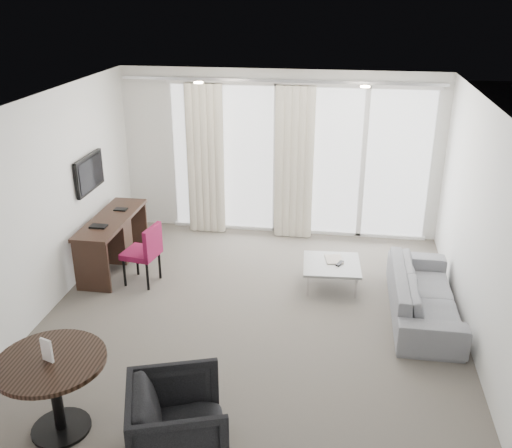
# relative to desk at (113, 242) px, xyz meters

# --- Properties ---
(floor) EXTENTS (5.00, 6.00, 0.00)m
(floor) POSITION_rel_desk_xyz_m (2.16, -1.34, -0.37)
(floor) COLOR #5D574E
(floor) RESTS_ON ground
(ceiling) EXTENTS (5.00, 6.00, 0.00)m
(ceiling) POSITION_rel_desk_xyz_m (2.16, -1.34, 2.23)
(ceiling) COLOR white
(ceiling) RESTS_ON ground
(wall_left) EXTENTS (0.00, 6.00, 2.60)m
(wall_left) POSITION_rel_desk_xyz_m (-0.34, -1.34, 0.93)
(wall_left) COLOR silver
(wall_left) RESTS_ON ground
(wall_right) EXTENTS (0.00, 6.00, 2.60)m
(wall_right) POSITION_rel_desk_xyz_m (4.66, -1.34, 0.93)
(wall_right) COLOR silver
(wall_right) RESTS_ON ground
(wall_front) EXTENTS (5.00, 0.00, 2.60)m
(wall_front) POSITION_rel_desk_xyz_m (2.16, -4.34, 0.93)
(wall_front) COLOR silver
(wall_front) RESTS_ON ground
(window_panel) EXTENTS (4.00, 0.02, 2.38)m
(window_panel) POSITION_rel_desk_xyz_m (2.46, 1.65, 0.83)
(window_panel) COLOR white
(window_panel) RESTS_ON ground
(window_frame) EXTENTS (4.10, 0.06, 2.44)m
(window_frame) POSITION_rel_desk_xyz_m (2.46, 1.63, 0.83)
(window_frame) COLOR white
(window_frame) RESTS_ON ground
(curtain_left) EXTENTS (0.60, 0.20, 2.38)m
(curtain_left) POSITION_rel_desk_xyz_m (1.01, 1.48, 0.83)
(curtain_left) COLOR beige
(curtain_left) RESTS_ON ground
(curtain_right) EXTENTS (0.60, 0.20, 2.38)m
(curtain_right) POSITION_rel_desk_xyz_m (2.41, 1.48, 0.83)
(curtain_right) COLOR beige
(curtain_right) RESTS_ON ground
(curtain_track) EXTENTS (4.80, 0.04, 0.04)m
(curtain_track) POSITION_rel_desk_xyz_m (2.16, 1.48, 2.08)
(curtain_track) COLOR #B2B2B7
(curtain_track) RESTS_ON ceiling
(downlight_a) EXTENTS (0.12, 0.12, 0.02)m
(downlight_a) POSITION_rel_desk_xyz_m (1.26, 0.26, 2.22)
(downlight_a) COLOR #FFE0B2
(downlight_a) RESTS_ON ceiling
(downlight_b) EXTENTS (0.12, 0.12, 0.02)m
(downlight_b) POSITION_rel_desk_xyz_m (3.36, 0.26, 2.22)
(downlight_b) COLOR #FFE0B2
(downlight_b) RESTS_ON ceiling
(desk) EXTENTS (0.50, 1.60, 0.75)m
(desk) POSITION_rel_desk_xyz_m (0.00, 0.00, 0.00)
(desk) COLOR black
(desk) RESTS_ON floor
(tv) EXTENTS (0.05, 0.80, 0.50)m
(tv) POSITION_rel_desk_xyz_m (-0.29, 0.11, 0.98)
(tv) COLOR black
(tv) RESTS_ON wall_left
(desk_chair) EXTENTS (0.52, 0.50, 0.84)m
(desk_chair) POSITION_rel_desk_xyz_m (0.55, -0.40, 0.05)
(desk_chair) COLOR maroon
(desk_chair) RESTS_ON floor
(round_table) EXTENTS (1.22, 1.22, 0.76)m
(round_table) POSITION_rel_desk_xyz_m (0.75, -3.21, 0.01)
(round_table) COLOR black
(round_table) RESTS_ON floor
(menu_card) EXTENTS (0.12, 0.06, 0.22)m
(menu_card) POSITION_rel_desk_xyz_m (0.75, -3.22, 0.35)
(menu_card) COLOR white
(menu_card) RESTS_ON round_table
(tub_armchair) EXTENTS (1.01, 1.00, 0.73)m
(tub_armchair) POSITION_rel_desk_xyz_m (1.91, -3.36, -0.01)
(tub_armchair) COLOR black
(tub_armchair) RESTS_ON floor
(coffee_table) EXTENTS (0.79, 0.79, 0.33)m
(coffee_table) POSITION_rel_desk_xyz_m (3.08, -0.12, -0.21)
(coffee_table) COLOR gray
(coffee_table) RESTS_ON floor
(remote) EXTENTS (0.11, 0.17, 0.02)m
(remote) POSITION_rel_desk_xyz_m (3.19, -0.12, -0.01)
(remote) COLOR black
(remote) RESTS_ON coffee_table
(magazine) EXTENTS (0.25, 0.30, 0.02)m
(magazine) POSITION_rel_desk_xyz_m (3.11, -0.00, -0.01)
(magazine) COLOR gray
(magazine) RESTS_ON coffee_table
(sofa) EXTENTS (0.76, 1.93, 0.57)m
(sofa) POSITION_rel_desk_xyz_m (4.21, -0.68, -0.09)
(sofa) COLOR slate
(sofa) RESTS_ON floor
(terrace_slab) EXTENTS (5.60, 3.00, 0.12)m
(terrace_slab) POSITION_rel_desk_xyz_m (2.46, 3.16, -0.43)
(terrace_slab) COLOR #4D4D50
(terrace_slab) RESTS_ON ground
(rattan_chair_a) EXTENTS (0.70, 0.70, 0.89)m
(rattan_chair_a) POSITION_rel_desk_xyz_m (3.20, 2.86, 0.07)
(rattan_chair_a) COLOR brown
(rattan_chair_a) RESTS_ON terrace_slab
(rattan_chair_b) EXTENTS (0.59, 0.59, 0.75)m
(rattan_chair_b) POSITION_rel_desk_xyz_m (3.92, 3.37, 0.00)
(rattan_chair_b) COLOR brown
(rattan_chair_b) RESTS_ON terrace_slab
(rattan_table) EXTENTS (0.60, 0.60, 0.47)m
(rattan_table) POSITION_rel_desk_xyz_m (3.67, 2.49, -0.14)
(rattan_table) COLOR brown
(rattan_table) RESTS_ON terrace_slab
(balustrade) EXTENTS (5.50, 0.06, 1.05)m
(balustrade) POSITION_rel_desk_xyz_m (2.46, 4.61, 0.13)
(balustrade) COLOR #B2B2B7
(balustrade) RESTS_ON terrace_slab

